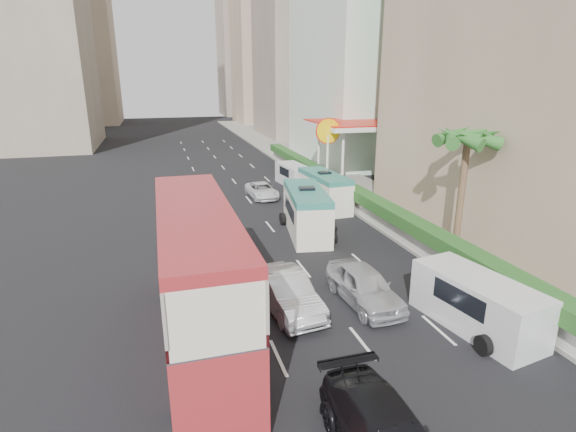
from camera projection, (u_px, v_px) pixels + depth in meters
name	position (u px, v px, depth m)	size (l,w,h in m)	color
ground_plane	(350.00, 315.00, 18.39)	(200.00, 200.00, 0.00)	black
double_decker_bus	(199.00, 276.00, 16.04)	(2.50, 11.00, 5.06)	#A3252A
car_silver_lane_a	(286.00, 309.00, 18.87)	(1.69, 4.85, 1.60)	silver
car_silver_lane_b	(363.00, 303.00, 19.40)	(1.90, 4.72, 1.61)	silver
van_asset	(262.00, 197.00, 36.44)	(1.95, 4.24, 1.18)	silver
minibus_near	(306.00, 212.00, 27.64)	(2.11, 6.32, 2.80)	silver
minibus_far	(324.00, 191.00, 33.25)	(1.94, 5.83, 2.58)	silver
panel_van_near	(477.00, 303.00, 17.23)	(2.06, 5.15, 2.06)	silver
panel_van_far	(294.00, 175.00, 40.36)	(1.84, 4.60, 1.84)	silver
sidewalk	(331.00, 177.00, 43.70)	(6.00, 120.00, 0.18)	#99968C
kerb_wall	(351.00, 201.00, 32.69)	(0.30, 44.00, 1.00)	silver
hedge	(352.00, 190.00, 32.44)	(1.10, 44.00, 0.70)	#2D6626
palm_tree	(461.00, 198.00, 23.14)	(0.36, 0.36, 6.40)	brown
shell_station	(350.00, 152.00, 41.35)	(6.50, 8.00, 5.50)	silver
tower_far_a	(268.00, 13.00, 91.65)	(14.00, 14.00, 44.00)	tan
tower_far_b	(248.00, 33.00, 112.42)	(14.00, 14.00, 40.00)	gray
tower_left_b	(66.00, 5.00, 88.29)	(16.00, 16.00, 46.00)	tan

